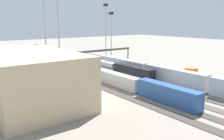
# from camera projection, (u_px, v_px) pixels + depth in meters

# --- Properties ---
(ground_plane) EXTENTS (400.00, 400.00, 0.00)m
(ground_plane) POSITION_uv_depth(u_px,v_px,m) (123.00, 79.00, 83.62)
(ground_plane) COLOR gray
(track_bed_0) EXTENTS (140.00, 2.80, 0.12)m
(track_bed_0) POSITION_uv_depth(u_px,v_px,m) (149.00, 74.00, 90.96)
(track_bed_0) COLOR #3D3833
(track_bed_0) RESTS_ON ground_plane
(track_bed_1) EXTENTS (140.00, 2.80, 0.12)m
(track_bed_1) POSITION_uv_depth(u_px,v_px,m) (139.00, 76.00, 88.02)
(track_bed_1) COLOR #4C443D
(track_bed_1) RESTS_ON ground_plane
(track_bed_2) EXTENTS (140.00, 2.80, 0.12)m
(track_bed_2) POSITION_uv_depth(u_px,v_px,m) (129.00, 78.00, 85.08)
(track_bed_2) COLOR #3D3833
(track_bed_2) RESTS_ON ground_plane
(track_bed_3) EXTENTS (140.00, 2.80, 0.12)m
(track_bed_3) POSITION_uv_depth(u_px,v_px,m) (117.00, 80.00, 82.13)
(track_bed_3) COLOR #4C443D
(track_bed_3) RESTS_ON ground_plane
(track_bed_4) EXTENTS (140.00, 2.80, 0.12)m
(track_bed_4) POSITION_uv_depth(u_px,v_px,m) (106.00, 82.00, 79.19)
(track_bed_4) COLOR #3D3833
(track_bed_4) RESTS_ON ground_plane
(track_bed_5) EXTENTS (140.00, 2.80, 0.12)m
(track_bed_5) POSITION_uv_depth(u_px,v_px,m) (93.00, 84.00, 76.25)
(track_bed_5) COLOR #3D3833
(track_bed_5) RESTS_ON ground_plane
(train_on_track_4) EXTENTS (66.40, 3.00, 4.40)m
(train_on_track_4) POSITION_uv_depth(u_px,v_px,m) (111.00, 77.00, 76.58)
(train_on_track_4) COLOR #285193
(train_on_track_4) RESTS_ON ground_plane
(train_on_track_1) EXTENTS (95.60, 3.00, 5.00)m
(train_on_track_1) POSITION_uv_depth(u_px,v_px,m) (146.00, 70.00, 84.54)
(train_on_track_1) COLOR silver
(train_on_track_1) RESTS_ON ground_plane
(train_on_track_0) EXTENTS (10.00, 3.00, 5.00)m
(train_on_track_0) POSITION_uv_depth(u_px,v_px,m) (198.00, 79.00, 73.97)
(train_on_track_0) COLOR #D85914
(train_on_track_0) RESTS_ON ground_plane
(train_on_track_2) EXTENTS (66.40, 3.06, 4.40)m
(train_on_track_2) POSITION_uv_depth(u_px,v_px,m) (95.00, 63.00, 101.57)
(train_on_track_2) COLOR black
(train_on_track_2) RESTS_ON ground_plane
(light_mast_0) EXTENTS (2.80, 0.70, 23.83)m
(light_mast_0) POSITION_uv_depth(u_px,v_px,m) (111.00, 30.00, 112.92)
(light_mast_0) COLOR #9EA0A5
(light_mast_0) RESTS_ON ground_plane
(light_mast_1) EXTENTS (2.80, 0.70, 30.75)m
(light_mast_1) POSITION_uv_depth(u_px,v_px,m) (45.00, 22.00, 96.42)
(light_mast_1) COLOR #9EA0A5
(light_mast_1) RESTS_ON ground_plane
(light_mast_2) EXTENTS (2.80, 0.70, 27.68)m
(light_mast_2) POSITION_uv_depth(u_px,v_px,m) (106.00, 26.00, 114.59)
(light_mast_2) COLOR #9EA0A5
(light_mast_2) RESTS_ON ground_plane
(light_mast_3) EXTENTS (2.80, 0.70, 29.46)m
(light_mast_3) POSITION_uv_depth(u_px,v_px,m) (58.00, 24.00, 83.58)
(light_mast_3) COLOR #9EA0A5
(light_mast_3) RESTS_ON ground_plane
(signal_gantry) EXTENTS (0.70, 30.00, 8.80)m
(signal_gantry) POSITION_uv_depth(u_px,v_px,m) (99.00, 53.00, 93.51)
(signal_gantry) COLOR #4C4742
(signal_gantry) RESTS_ON ground_plane
(maintenance_shed) EXTENTS (35.07, 19.59, 12.41)m
(maintenance_shed) POSITION_uv_depth(u_px,v_px,m) (28.00, 77.00, 58.98)
(maintenance_shed) COLOR tan
(maintenance_shed) RESTS_ON ground_plane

